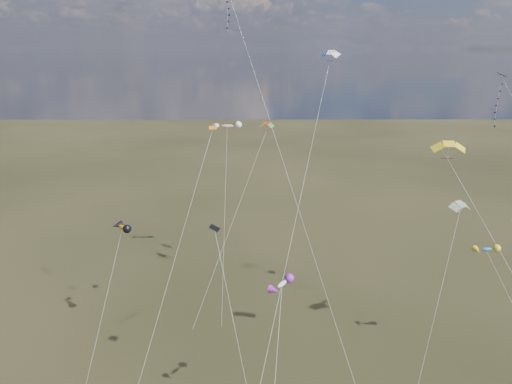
{
  "coord_description": "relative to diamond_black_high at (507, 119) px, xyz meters",
  "views": [
    {
      "loc": [
        -0.24,
        -28.99,
        33.75
      ],
      "look_at": [
        0.0,
        18.0,
        19.0
      ],
      "focal_mm": 32.0,
      "sensor_mm": 36.0,
      "label": 1
    }
  ],
  "objects": [
    {
      "name": "parafoil_yellow",
      "position": [
        -9.31,
        -8.15,
        -1.16
      ],
      "size": [
        13.02,
        19.37,
        26.34
      ],
      "color": "yellow",
      "rests_on": "ground"
    },
    {
      "name": "diamond_black_mid",
      "position": [
        -29.39,
        -11.78,
        -12.84
      ],
      "size": [
        4.98,
        9.87,
        18.44
      ],
      "color": "black",
      "rests_on": "ground"
    },
    {
      "name": "novelty_orange_black",
      "position": [
        -42.07,
        0.76,
        -12.58
      ],
      "size": [
        3.69,
        11.59,
        14.77
      ],
      "color": "orange",
      "rests_on": "ground"
    },
    {
      "name": "parafoil_striped",
      "position": [
        -4.78,
        -2.3,
        -8.8
      ],
      "size": [
        7.16,
        9.24,
        18.6
      ],
      "color": "#DCB20A",
      "rests_on": "ground"
    },
    {
      "name": "novelty_redwhite_stripe",
      "position": [
        -30.81,
        19.47,
        -3.96
      ],
      "size": [
        3.72,
        18.34,
        23.45
      ],
      "color": "red",
      "rests_on": "ground"
    },
    {
      "name": "parafoil_blue_white",
      "position": [
        -18.16,
        6.19,
        6.36
      ],
      "size": [
        11.58,
        29.14,
        33.97
      ],
      "color": "blue",
      "rests_on": "ground"
    },
    {
      "name": "novelty_white_purple",
      "position": [
        -24.49,
        -13.76,
        -12.01
      ],
      "size": [
        3.12,
        14.48,
        15.21
      ],
      "color": "silver",
      "rests_on": "ground"
    },
    {
      "name": "diamond_orange_center",
      "position": [
        -33.6,
        -5.09,
        -9.05
      ],
      "size": [
        8.19,
        14.24,
        26.05
      ],
      "color": "orange",
      "rests_on": "ground"
    },
    {
      "name": "diamond_black_high",
      "position": [
        0.0,
        0.0,
        0.0
      ],
      "size": [
        12.85,
        17.98,
        31.37
      ],
      "color": "black",
      "rests_on": "ground"
    },
    {
      "name": "novelty_blue_yellow",
      "position": [
        -2.25,
        -4.28,
        -13.17
      ],
      "size": [
        7.02,
        8.92,
        14.09
      ],
      "color": "blue",
      "rests_on": "ground"
    },
    {
      "name": "diamond_navy_tall",
      "position": [
        -28.66,
        6.84,
        8.17
      ],
      "size": [
        14.12,
        18.22,
        40.6
      ],
      "color": "#101F49",
      "rests_on": "ground"
    },
    {
      "name": "parafoil_tricolor",
      "position": [
        -25.13,
        14.98,
        -3.04
      ],
      "size": [
        10.77,
        14.63,
        24.37
      ],
      "color": "#E5DC06",
      "rests_on": "ground"
    }
  ]
}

